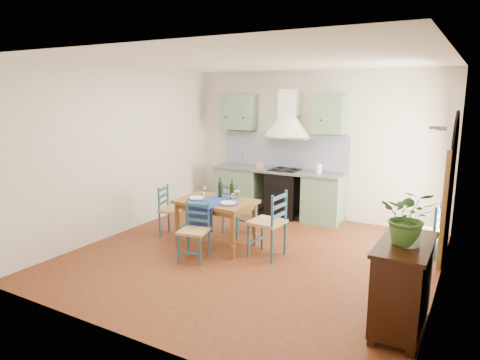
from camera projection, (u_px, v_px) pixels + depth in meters
name	position (u px, v px, depth m)	size (l,w,h in m)	color
floor	(251.00, 256.00, 6.35)	(5.00, 5.00, 0.00)	#46220F
back_wall	(286.00, 163.00, 8.32)	(5.00, 0.96, 2.80)	beige
right_wall	(447.00, 182.00, 5.11)	(0.26, 5.00, 2.80)	beige
left_wall	(123.00, 152.00, 7.29)	(0.04, 5.00, 2.80)	beige
ceiling	(252.00, 61.00, 5.79)	(5.00, 5.00, 0.01)	white
dining_table	(216.00, 206.00, 6.64)	(1.20, 0.91, 1.06)	brown
chair_near	(195.00, 231.00, 6.14)	(0.46, 0.46, 0.84)	navy
chair_far	(237.00, 208.00, 7.25)	(0.53, 0.53, 0.90)	navy
chair_left	(171.00, 210.00, 7.21)	(0.48, 0.48, 0.85)	navy
chair_right	(269.00, 223.00, 6.25)	(0.50, 0.50, 0.99)	navy
chair_spare	(424.00, 232.00, 6.02)	(0.43, 0.43, 0.88)	navy
sideboard	(402.00, 282.00, 4.30)	(0.50, 1.05, 0.94)	black
potted_plant	(409.00, 217.00, 4.10)	(0.51, 0.44, 0.56)	#346024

